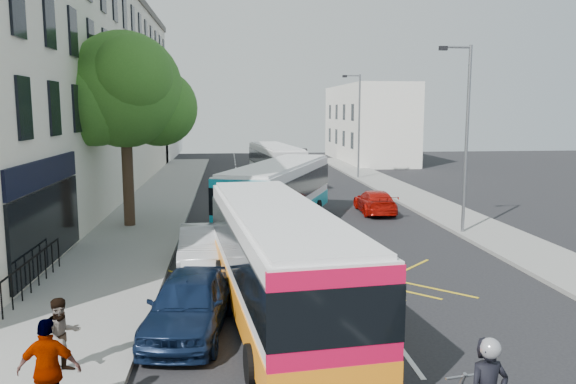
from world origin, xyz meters
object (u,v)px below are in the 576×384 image
object	(u,v)px
distant_car_silver	(306,161)
pedestrian_near	(62,336)
bus_far	(275,164)
lamp_near	(465,130)
bus_mid	(279,193)
parked_car_silver	(201,246)
distant_car_grey	(272,161)
red_hatchback	(375,202)
street_tree	(124,91)
lamp_far	(358,121)
pedestrian_far	(49,370)
parked_car_blue	(190,303)
distant_car_dark	(301,154)
bus_near	(277,260)

from	to	relation	value
distant_car_silver	pedestrian_near	distance (m)	41.49
bus_far	lamp_near	bearing A→B (deg)	-75.79
bus_mid	parked_car_silver	bearing A→B (deg)	-96.24
parked_car_silver	distant_car_grey	xyz separation A→B (m)	(5.12, 33.56, -0.11)
bus_mid	red_hatchback	xyz separation A→B (m)	(5.39, 2.95, -0.97)
street_tree	distant_car_grey	distance (m)	28.83
lamp_near	bus_mid	xyz separation A→B (m)	(-7.76, 2.60, -3.03)
lamp_far	distant_car_silver	xyz separation A→B (m)	(-2.96, 8.14, -3.89)
street_tree	distant_car_grey	xyz separation A→B (m)	(8.73, 26.87, -5.71)
pedestrian_far	lamp_near	bearing A→B (deg)	-131.94
lamp_near	pedestrian_near	world-z (taller)	lamp_near
parked_car_blue	pedestrian_far	bearing A→B (deg)	-110.10
lamp_near	distant_car_silver	bearing A→B (deg)	96.01
parked_car_blue	distant_car_grey	world-z (taller)	parked_car_blue
lamp_far	pedestrian_far	distance (m)	36.46
red_hatchback	distant_car_dark	world-z (taller)	distant_car_dark
bus_far	red_hatchback	xyz separation A→B (m)	(4.28, -12.19, -0.90)
distant_car_silver	bus_near	bearing A→B (deg)	84.50
red_hatchback	lamp_far	bearing A→B (deg)	-97.07
lamp_far	pedestrian_far	world-z (taller)	lamp_far
bus_near	distant_car_grey	size ratio (longest dim) A/B	2.58
distant_car_dark	pedestrian_far	distance (m)	52.91
red_hatchback	lamp_near	bearing A→B (deg)	115.38
lamp_far	pedestrian_far	xyz separation A→B (m)	(-13.20, -33.80, -3.56)
bus_near	bus_mid	size ratio (longest dim) A/B	1.00
pedestrian_near	distant_car_grey	bearing A→B (deg)	40.04
street_tree	distant_car_silver	xyz separation A→B (m)	(11.74, 25.17, -5.57)
bus_far	parked_car_blue	world-z (taller)	bus_far
parked_car_blue	lamp_near	bearing A→B (deg)	49.39
bus_mid	parked_car_blue	bearing A→B (deg)	-83.45
lamp_far	parked_car_silver	size ratio (longest dim) A/B	1.90
lamp_near	parked_car_silver	world-z (taller)	lamp_near
lamp_near	pedestrian_far	distance (m)	19.42
lamp_near	distant_car_dark	distance (m)	38.21
bus_near	distant_car_silver	world-z (taller)	bus_near
bus_mid	distant_car_silver	bearing A→B (deg)	100.91
red_hatchback	pedestrian_near	distance (m)	20.78
distant_car_silver	pedestrian_near	bearing A→B (deg)	78.81
distant_car_silver	pedestrian_far	distance (m)	43.17
parked_car_blue	red_hatchback	world-z (taller)	parked_car_blue
bus_near	parked_car_silver	bearing A→B (deg)	106.57
pedestrian_far	pedestrian_near	bearing A→B (deg)	-78.82
bus_far	pedestrian_far	xyz separation A→B (m)	(-6.54, -31.55, -0.46)
street_tree	lamp_near	xyz separation A→B (m)	(14.71, -2.97, -1.68)
street_tree	distant_car_dark	world-z (taller)	street_tree
street_tree	distant_car_silver	bearing A→B (deg)	64.99
bus_near	bus_far	size ratio (longest dim) A/B	1.04
lamp_near	distant_car_grey	distance (m)	30.70
lamp_near	parked_car_blue	xyz separation A→B (m)	(-11.10, -9.84, -3.85)
bus_near	red_hatchback	size ratio (longest dim) A/B	2.56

